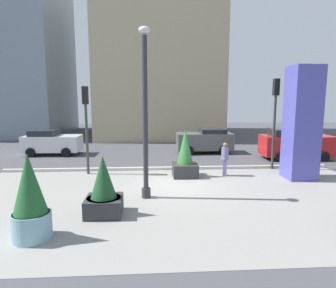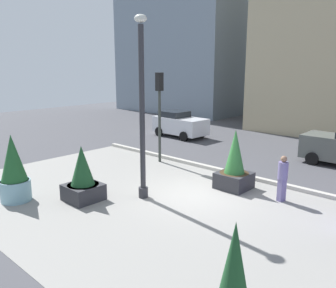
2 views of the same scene
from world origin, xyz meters
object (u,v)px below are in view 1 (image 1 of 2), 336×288
Objects in this scene: pedestrian_crossing at (225,157)px; traffic_light_corner at (275,109)px; car_intersection at (52,142)px; art_pillar_blue at (302,123)px; car_passing_lane at (205,140)px; potted_plant_mid_plaza at (185,158)px; lamp_post at (145,118)px; potted_plant_by_pillar at (30,200)px; potted_plant_near_right at (104,190)px; traffic_light_far_side at (86,116)px; car_far_lane at (295,144)px.

traffic_light_corner is at bearing 23.13° from pedestrian_crossing.
car_intersection reaches higher than pedestrian_crossing.
art_pillar_blue reaches higher than car_passing_lane.
lamp_post is at bearing -121.41° from potted_plant_mid_plaza.
art_pillar_blue is (7.58, 2.51, -0.47)m from lamp_post.
lamp_post is 2.64× the size of potted_plant_by_pillar.
potted_plant_near_right is at bearing 44.32° from potted_plant_by_pillar.
car_passing_lane is (7.29, 5.75, -2.17)m from traffic_light_far_side.
art_pillar_blue is 1.21× the size of car_far_lane.
potted_plant_mid_plaza reaches higher than car_intersection.
car_far_lane is at bearing 45.87° from traffic_light_corner.
potted_plant_by_pillar reaches higher than potted_plant_mid_plaza.
traffic_light_corner reaches higher than potted_plant_mid_plaza.
art_pillar_blue is 12.43m from potted_plant_by_pillar.
car_far_lane is (7.71, 4.00, 0.01)m from potted_plant_mid_plaza.
traffic_light_far_side is at bearing 171.66° from art_pillar_blue.
potted_plant_near_right is 12.61m from car_intersection.
potted_plant_near_right is 0.53× the size of car_intersection.
potted_plant_mid_plaza is 5.53m from traffic_light_far_side.
car_far_lane is (5.47, -2.61, 0.09)m from car_passing_lane.
car_far_lane reaches higher than car_intersection.
car_far_lane is at bearing 66.04° from art_pillar_blue.
art_pillar_blue reaches higher than potted_plant_mid_plaza.
potted_plant_by_pillar is 16.72m from car_far_lane.
car_passing_lane is at bearing 71.24° from potted_plant_mid_plaza.
traffic_light_far_side reaches higher than car_passing_lane.
car_passing_lane is (2.24, 6.61, -0.08)m from potted_plant_mid_plaza.
car_passing_lane is at bearing 66.82° from lamp_post.
art_pillar_blue is 8.26m from car_passing_lane.
art_pillar_blue reaches higher than potted_plant_by_pillar.
potted_plant_by_pillar is 0.64× the size of car_intersection.
art_pillar_blue is at bearing -11.16° from pedestrian_crossing.
pedestrian_crossing is at bearing 42.09° from potted_plant_near_right.
art_pillar_blue reaches higher than traffic_light_far_side.
traffic_light_far_side is 7.08m from car_intersection.
traffic_light_far_side is at bearing -177.50° from traffic_light_corner.
car_intersection is at bearing 142.84° from potted_plant_mid_plaza.
lamp_post is 8.00m from art_pillar_blue.
lamp_post is at bearing -147.39° from traffic_light_corner.
car_intersection is (-13.73, 5.24, -2.46)m from traffic_light_corner.
pedestrian_crossing is (-3.57, 0.70, -1.79)m from art_pillar_blue.
traffic_light_far_side reaches higher than potted_plant_near_right.
potted_plant_near_right is (1.78, 1.74, -0.29)m from potted_plant_by_pillar.
lamp_post is 12.27m from car_far_lane.
traffic_light_far_side is at bearing -141.73° from car_passing_lane.
potted_plant_by_pillar is at bearing -119.21° from car_passing_lane.
potted_plant_mid_plaza reaches higher than car_far_lane.
potted_plant_mid_plaza reaches higher than car_passing_lane.
lamp_post reaches higher than car_intersection.
car_passing_lane is at bearing 60.79° from potted_plant_by_pillar.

